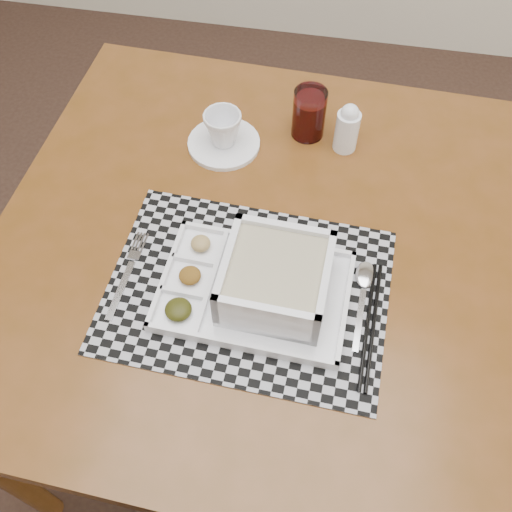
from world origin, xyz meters
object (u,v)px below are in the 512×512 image
at_px(cup, 223,129).
at_px(creamer_bottle, 347,128).
at_px(dining_table, 257,260).
at_px(serving_tray, 268,283).
at_px(juice_glass, 309,115).

distance_m(cup, creamer_bottle, 0.25).
bearing_deg(creamer_bottle, dining_table, -117.31).
relative_size(serving_tray, cup, 4.23).
distance_m(dining_table, cup, 0.28).
bearing_deg(dining_table, creamer_bottle, 62.69).
xyz_separation_m(serving_tray, creamer_bottle, (0.10, 0.38, 0.01)).
xyz_separation_m(dining_table, creamer_bottle, (0.13, 0.26, 0.13)).
bearing_deg(creamer_bottle, cup, -170.83).
distance_m(serving_tray, cup, 0.37).
height_order(dining_table, creamer_bottle, creamer_bottle).
bearing_deg(serving_tray, juice_glass, 87.78).
bearing_deg(serving_tray, dining_table, 108.45).
distance_m(dining_table, serving_tray, 0.17).
bearing_deg(juice_glass, serving_tray, -92.22).
xyz_separation_m(dining_table, serving_tray, (0.04, -0.12, 0.11)).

